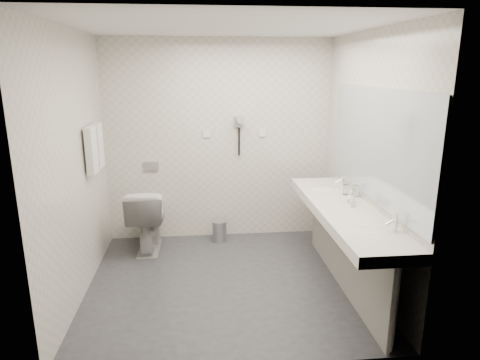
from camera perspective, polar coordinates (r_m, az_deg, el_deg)
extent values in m
plane|color=#2C2C31|center=(4.51, -1.75, -13.55)|extent=(2.80, 2.80, 0.00)
plane|color=silver|center=(3.98, -2.06, 19.96)|extent=(2.80, 2.80, 0.00)
plane|color=beige|center=(5.34, -2.86, 5.21)|extent=(2.80, 0.00, 2.80)
plane|color=beige|center=(2.82, -0.07, -3.72)|extent=(2.80, 0.00, 2.80)
plane|color=beige|center=(4.21, -21.27, 1.56)|extent=(0.00, 2.60, 2.60)
plane|color=beige|center=(4.38, 16.70, 2.45)|extent=(0.00, 2.60, 2.60)
cube|color=silver|center=(4.23, 13.80, -4.15)|extent=(0.55, 2.20, 0.10)
cube|color=gray|center=(4.39, 13.77, -9.39)|extent=(0.03, 2.15, 0.75)
cylinder|color=silver|center=(3.55, 19.95, -16.05)|extent=(0.06, 0.06, 0.75)
cylinder|color=silver|center=(5.31, 10.40, -4.84)|extent=(0.06, 0.06, 0.75)
cube|color=#B2BCC6|center=(4.16, 17.74, 4.53)|extent=(0.02, 2.20, 1.05)
ellipsoid|color=silver|center=(3.65, 17.20, -6.91)|extent=(0.40, 0.31, 0.05)
ellipsoid|color=silver|center=(4.80, 11.29, -1.26)|extent=(0.40, 0.31, 0.05)
cylinder|color=silver|center=(3.70, 20.11, -5.39)|extent=(0.04, 0.04, 0.15)
cylinder|color=silver|center=(4.84, 13.55, -0.16)|extent=(0.04, 0.04, 0.15)
imported|color=beige|center=(4.21, 14.94, -2.88)|extent=(0.05, 0.05, 0.10)
imported|color=beige|center=(4.33, 14.64, -2.32)|extent=(0.11, 0.11, 0.10)
cylinder|color=silver|center=(4.54, 15.29, -1.45)|extent=(0.08, 0.08, 0.12)
cylinder|color=silver|center=(4.60, 14.02, -1.25)|extent=(0.07, 0.07, 0.11)
imported|color=silver|center=(5.24, -12.34, -5.10)|extent=(0.45, 0.77, 0.77)
cube|color=#B2B5BA|center=(5.41, -11.84, 1.79)|extent=(0.18, 0.02, 0.12)
cylinder|color=#B2B5BA|center=(5.44, -2.75, -6.93)|extent=(0.22, 0.22, 0.26)
cylinder|color=#B2B5BA|center=(5.39, -2.77, -5.59)|extent=(0.18, 0.18, 0.02)
cylinder|color=silver|center=(4.67, -19.29, 6.72)|extent=(0.02, 0.62, 0.02)
cube|color=silver|center=(4.57, -19.32, 3.75)|extent=(0.07, 0.24, 0.48)
cube|color=silver|center=(4.84, -18.58, 4.39)|extent=(0.07, 0.24, 0.48)
cube|color=gray|center=(5.29, -0.14, 7.87)|extent=(0.10, 0.04, 0.14)
cylinder|color=gray|center=(5.22, -0.07, 8.11)|extent=(0.08, 0.14, 0.08)
cylinder|color=black|center=(5.31, -0.13, 5.18)|extent=(0.02, 0.02, 0.35)
cube|color=silver|center=(5.30, -4.49, 6.21)|extent=(0.09, 0.02, 0.09)
cube|color=silver|center=(5.37, 3.05, 6.34)|extent=(0.09, 0.02, 0.09)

